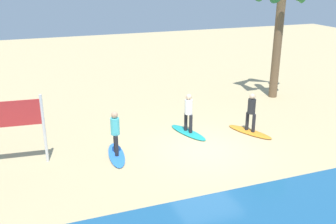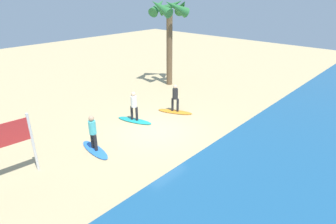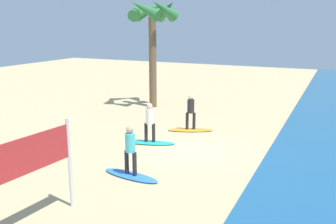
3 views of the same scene
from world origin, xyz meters
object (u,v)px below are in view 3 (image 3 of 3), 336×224
at_px(surfboard_orange, 190,130).
at_px(surfboard_teal, 150,143).
at_px(surfboard_blue, 131,175).
at_px(surfer_blue, 130,147).
at_px(palm_tree, 152,20).
at_px(surfer_orange, 191,109).
at_px(surfer_teal, 150,120).

xyz_separation_m(surfboard_orange, surfboard_teal, (2.46, -0.84, 0.00)).
height_order(surfboard_blue, surfer_blue, surfer_blue).
bearing_deg(palm_tree, surfboard_blue, 23.41).
bearing_deg(surfboard_blue, surfboard_teal, 114.13).
height_order(surfboard_orange, surfer_blue, surfer_blue).
bearing_deg(palm_tree, surfer_blue, 23.41).
relative_size(surfboard_orange, surfer_orange, 1.28).
bearing_deg(surfer_orange, surfboard_blue, 2.03).
bearing_deg(surfer_orange, surfboard_orange, -90.00).
bearing_deg(surfboard_teal, palm_tree, 99.30).
relative_size(surfboard_teal, surfer_teal, 1.28).
xyz_separation_m(surfboard_orange, surfboard_blue, (5.77, 0.20, 0.00)).
bearing_deg(surfer_teal, surfboard_orange, 161.16).
bearing_deg(surfboard_orange, surfer_blue, -111.99).
distance_m(surfer_orange, surfer_blue, 5.77).
xyz_separation_m(surfer_orange, palm_tree, (-3.86, -3.97, 4.06)).
xyz_separation_m(surfboard_teal, surfboard_blue, (3.31, 1.04, 0.00)).
xyz_separation_m(surfboard_orange, surfer_teal, (2.46, -0.84, 0.99)).
relative_size(surfer_teal, surfer_blue, 1.00).
bearing_deg(surfer_teal, surfboard_teal, -104.04).
height_order(surfer_orange, surfer_teal, same).
xyz_separation_m(surfboard_orange, surfer_blue, (5.77, 0.20, 0.99)).
bearing_deg(surfer_orange, palm_tree, -134.26).
xyz_separation_m(surfer_teal, surfer_blue, (3.31, 1.04, 0.00)).
distance_m(surfboard_teal, palm_tree, 8.68).
relative_size(surfboard_orange, surfer_blue, 1.28).
relative_size(surfer_orange, surfer_teal, 1.00).
bearing_deg(surfboard_orange, surfboard_teal, -132.86).
xyz_separation_m(surfer_orange, surfer_blue, (5.77, 0.20, 0.00)).
bearing_deg(surfer_orange, surfer_blue, 2.03).
height_order(surfer_orange, surfboard_blue, surfer_orange).
distance_m(surfer_teal, palm_tree, 8.14).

